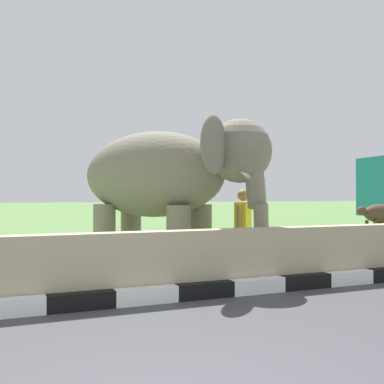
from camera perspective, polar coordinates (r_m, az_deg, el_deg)
The scene contains 5 objects.
striped_curb at distance 6.38m, azimuth -17.66°, elevation -13.17°, with size 16.20×0.20×0.24m.
barrier_parapet at distance 7.20m, azimuth 1.32°, elevation -8.67°, with size 28.00×0.36×1.00m, color tan.
elephant at distance 9.02m, azimuth -2.96°, elevation 1.93°, with size 3.71×3.91×2.92m.
person_handler at distance 9.32m, azimuth 6.33°, elevation -4.17°, with size 0.51×0.49×1.66m.
cow_near at distance 18.02m, azimuth 22.08°, elevation -2.54°, with size 1.92×0.78×1.23m.
Camera 1 is at (-0.92, -2.45, 1.52)m, focal length 43.06 mm.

